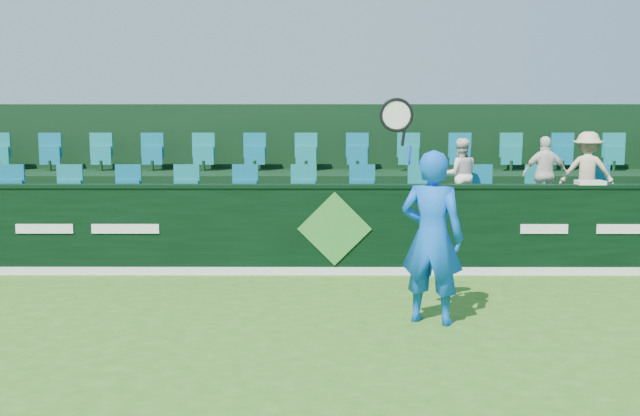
{
  "coord_description": "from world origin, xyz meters",
  "views": [
    {
      "loc": [
        -0.18,
        -6.51,
        2.34
      ],
      "look_at": [
        -0.21,
        2.8,
        1.15
      ],
      "focal_mm": 40.0,
      "sensor_mm": 36.0,
      "label": 1
    }
  ],
  "objects_px": {
    "tennis_player": "(432,236)",
    "spectator_right": "(587,172)",
    "spectator_left": "(460,175)",
    "spectator_middle": "(545,174)",
    "towel": "(590,182)"
  },
  "relations": [
    {
      "from": "tennis_player",
      "to": "spectator_right",
      "type": "bearing_deg",
      "value": 49.93
    },
    {
      "from": "tennis_player",
      "to": "spectator_left",
      "type": "height_order",
      "value": "tennis_player"
    },
    {
      "from": "spectator_middle",
      "to": "spectator_right",
      "type": "xyz_separation_m",
      "value": [
        0.68,
        0.0,
        0.04
      ]
    },
    {
      "from": "spectator_middle",
      "to": "towel",
      "type": "xyz_separation_m",
      "value": [
        0.32,
        -1.12,
        -0.04
      ]
    },
    {
      "from": "spectator_middle",
      "to": "spectator_right",
      "type": "height_order",
      "value": "spectator_right"
    },
    {
      "from": "spectator_left",
      "to": "spectator_right",
      "type": "relative_size",
      "value": 0.92
    },
    {
      "from": "tennis_player",
      "to": "spectator_left",
      "type": "xyz_separation_m",
      "value": [
        1.02,
        3.68,
        0.4
      ]
    },
    {
      "from": "tennis_player",
      "to": "spectator_right",
      "type": "xyz_separation_m",
      "value": [
        3.09,
        3.68,
        0.45
      ]
    },
    {
      "from": "spectator_left",
      "to": "tennis_player",
      "type": "bearing_deg",
      "value": 73.4
    },
    {
      "from": "spectator_left",
      "to": "spectator_middle",
      "type": "bearing_deg",
      "value": 178.91
    },
    {
      "from": "tennis_player",
      "to": "spectator_middle",
      "type": "relative_size",
      "value": 2.08
    },
    {
      "from": "towel",
      "to": "tennis_player",
      "type": "bearing_deg",
      "value": -136.88
    },
    {
      "from": "tennis_player",
      "to": "towel",
      "type": "relative_size",
      "value": 6.48
    },
    {
      "from": "tennis_player",
      "to": "spectator_left",
      "type": "distance_m",
      "value": 3.84
    },
    {
      "from": "spectator_left",
      "to": "towel",
      "type": "distance_m",
      "value": 2.05
    }
  ]
}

